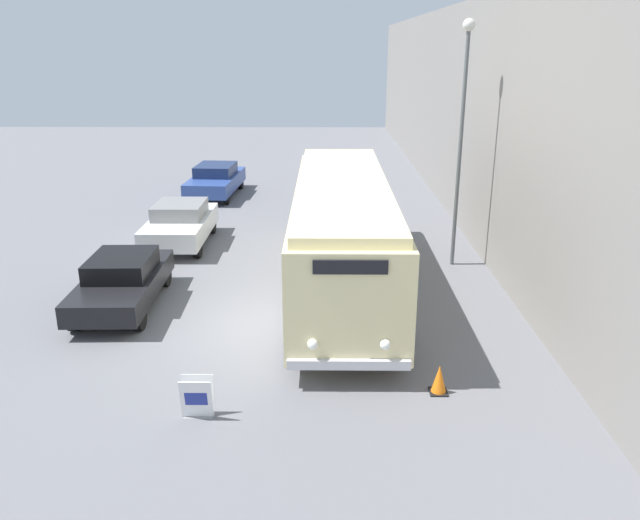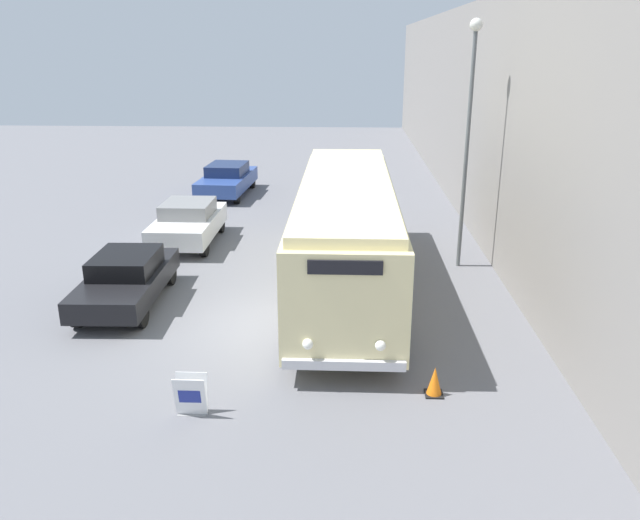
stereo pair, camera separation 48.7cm
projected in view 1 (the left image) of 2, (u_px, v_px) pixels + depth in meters
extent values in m
plane|color=slate|center=(263.00, 324.00, 15.59)|extent=(80.00, 80.00, 0.00)
cube|color=gray|center=(464.00, 116.00, 23.66)|extent=(0.30, 60.00, 8.16)
cylinder|color=black|center=(295.00, 337.00, 13.82)|extent=(0.28, 0.93, 0.93)
cylinder|color=black|center=(398.00, 338.00, 13.80)|extent=(0.28, 0.93, 0.93)
cylinder|color=black|center=(306.00, 230.00, 21.84)|extent=(0.28, 0.93, 0.93)
cylinder|color=black|center=(371.00, 230.00, 21.82)|extent=(0.28, 0.93, 0.93)
cube|color=beige|center=(342.00, 231.00, 17.43)|extent=(2.60, 11.28, 2.42)
cube|color=#F8E8A7|center=(343.00, 185.00, 17.00)|extent=(2.39, 10.83, 0.24)
cube|color=silver|center=(349.00, 365.00, 12.39)|extent=(2.47, 0.12, 0.20)
sphere|color=white|center=(313.00, 344.00, 12.28)|extent=(0.22, 0.22, 0.22)
sphere|color=white|center=(385.00, 345.00, 12.27)|extent=(0.22, 0.22, 0.22)
cube|color=black|center=(350.00, 267.00, 11.76)|extent=(1.43, 0.06, 0.28)
cube|color=gray|center=(198.00, 416.00, 11.70)|extent=(0.54, 0.18, 0.01)
cube|color=white|center=(196.00, 399.00, 11.50)|extent=(0.60, 0.17, 0.81)
cube|color=white|center=(198.00, 395.00, 11.64)|extent=(0.60, 0.17, 0.81)
cube|color=navy|center=(196.00, 399.00, 11.48)|extent=(0.42, 0.06, 0.28)
cylinder|color=#595E60|center=(460.00, 154.00, 18.73)|extent=(0.12, 0.12, 7.04)
sphere|color=silver|center=(469.00, 25.00, 17.55)|extent=(0.36, 0.36, 0.36)
cylinder|color=black|center=(74.00, 318.00, 15.15)|extent=(0.22, 0.66, 0.66)
cylinder|color=black|center=(139.00, 317.00, 15.18)|extent=(0.22, 0.66, 0.66)
cylinder|color=black|center=(111.00, 276.00, 17.93)|extent=(0.22, 0.66, 0.66)
cylinder|color=black|center=(165.00, 275.00, 17.96)|extent=(0.22, 0.66, 0.66)
cube|color=black|center=(122.00, 285.00, 16.47)|extent=(1.94, 4.39, 0.55)
cube|color=black|center=(122.00, 265.00, 16.40)|extent=(1.60, 1.99, 0.49)
cylinder|color=black|center=(146.00, 248.00, 20.39)|extent=(0.22, 0.68, 0.68)
cylinder|color=black|center=(197.00, 248.00, 20.38)|extent=(0.22, 0.68, 0.68)
cylinder|color=black|center=(167.00, 224.00, 23.05)|extent=(0.22, 0.68, 0.68)
cylinder|color=black|center=(212.00, 224.00, 23.05)|extent=(0.22, 0.68, 0.68)
cube|color=silver|center=(180.00, 226.00, 21.61)|extent=(1.95, 4.23, 0.65)
cube|color=gray|center=(180.00, 210.00, 21.53)|extent=(1.65, 1.91, 0.48)
cylinder|color=black|center=(189.00, 196.00, 27.41)|extent=(0.22, 0.65, 0.65)
cylinder|color=black|center=(226.00, 197.00, 27.30)|extent=(0.22, 0.65, 0.65)
cylinder|color=black|center=(207.00, 181.00, 30.46)|extent=(0.22, 0.65, 0.65)
cylinder|color=black|center=(241.00, 182.00, 30.34)|extent=(0.22, 0.65, 0.65)
cube|color=#2D478C|center=(216.00, 182.00, 28.78)|extent=(2.21, 4.74, 0.62)
cube|color=#19274D|center=(216.00, 170.00, 28.70)|extent=(1.77, 2.18, 0.49)
cube|color=black|center=(438.00, 392.00, 12.50)|extent=(0.36, 0.36, 0.03)
cone|color=orange|center=(439.00, 378.00, 12.40)|extent=(0.30, 0.30, 0.58)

